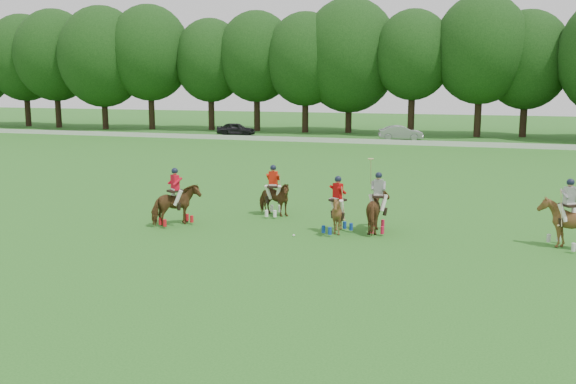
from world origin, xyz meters
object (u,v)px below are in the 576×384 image
(car_mid, at_px, (401,133))
(polo_stripe_a, at_px, (378,211))
(polo_ball, at_px, (294,235))
(polo_red_a, at_px, (176,205))
(car_left, at_px, (236,129))
(polo_stripe_b, at_px, (567,223))
(polo_red_b, at_px, (273,198))
(polo_red_c, at_px, (338,213))

(car_mid, height_order, polo_stripe_a, polo_stripe_a)
(polo_stripe_a, height_order, polo_ball, polo_stripe_a)
(polo_red_a, bearing_deg, car_left, 108.50)
(polo_stripe_b, distance_m, polo_ball, 9.71)
(car_left, xyz_separation_m, polo_red_b, (16.39, -36.61, 0.11))
(polo_stripe_b, bearing_deg, polo_stripe_a, 176.28)
(polo_red_b, xyz_separation_m, polo_stripe_b, (11.50, -2.04, 0.12))
(car_left, xyz_separation_m, polo_ball, (18.31, -39.88, -0.63))
(polo_red_a, relative_size, polo_stripe_b, 0.95)
(polo_ball, bearing_deg, polo_stripe_a, 30.01)
(polo_red_c, height_order, polo_stripe_b, polo_stripe_b)
(car_left, relative_size, polo_ball, 44.22)
(polo_red_b, bearing_deg, polo_red_a, -137.57)
(car_mid, distance_m, polo_red_a, 39.70)
(polo_red_b, bearing_deg, polo_ball, -59.72)
(car_left, bearing_deg, polo_ball, -160.34)
(polo_stripe_a, bearing_deg, polo_red_a, -170.79)
(car_mid, bearing_deg, car_left, 76.12)
(polo_red_b, bearing_deg, polo_red_c, -34.56)
(car_mid, relative_size, polo_red_b, 1.90)
(polo_red_a, relative_size, polo_red_c, 1.05)
(polo_ball, bearing_deg, polo_stripe_b, 7.31)
(car_mid, height_order, polo_red_c, polo_red_c)
(car_mid, relative_size, polo_ball, 46.95)
(car_mid, xyz_separation_m, polo_red_c, (2.68, -38.93, 0.10))
(polo_red_a, xyz_separation_m, polo_ball, (5.09, -0.37, -0.81))
(polo_red_c, relative_size, polo_ball, 24.79)
(car_left, distance_m, polo_stripe_a, 43.70)
(polo_red_a, xyz_separation_m, polo_stripe_b, (14.67, 0.86, 0.05))
(car_left, relative_size, polo_red_c, 1.78)
(polo_red_c, height_order, polo_stripe_a, polo_stripe_a)
(polo_stripe_a, bearing_deg, polo_red_c, -153.40)
(polo_stripe_a, bearing_deg, car_mid, 96.13)
(polo_red_a, distance_m, polo_red_c, 6.57)
(polo_red_b, distance_m, polo_stripe_a, 5.06)
(polo_red_b, relative_size, polo_stripe_a, 0.77)
(polo_red_a, bearing_deg, car_mid, 84.41)
(car_left, height_order, polo_ball, car_left)
(polo_red_a, distance_m, polo_stripe_b, 14.70)
(car_left, relative_size, polo_stripe_b, 1.62)
(car_left, xyz_separation_m, car_mid, (17.09, 0.00, 0.02))
(polo_red_c, bearing_deg, car_left, 116.92)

